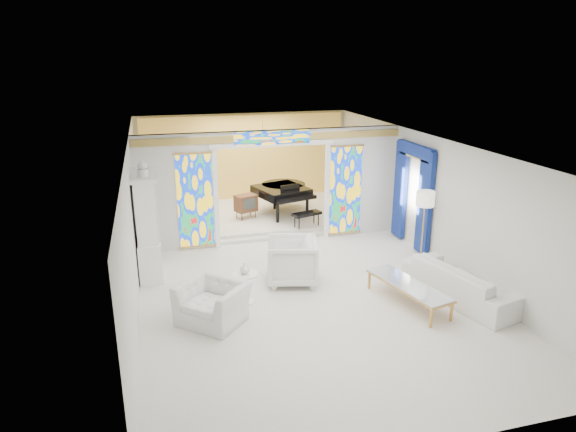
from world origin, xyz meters
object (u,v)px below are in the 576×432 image
object	(u,v)px
grand_piano	(283,191)
china_cabinet	(148,226)
coffee_table	(408,285)
sofa	(462,282)
tv_console	(246,203)
armchair_right	(292,261)
armchair_left	(213,303)

from	to	relation	value
grand_piano	china_cabinet	bearing A→B (deg)	-157.36
china_cabinet	coffee_table	world-z (taller)	china_cabinet
sofa	tv_console	xyz separation A→B (m)	(-3.37, 6.01, 0.26)
china_cabinet	armchair_right	world-z (taller)	china_cabinet
coffee_table	grand_piano	distance (m)	6.27
armchair_right	grand_piano	distance (m)	4.65
armchair_left	coffee_table	xyz separation A→B (m)	(3.89, -0.33, 0.03)
tv_console	china_cabinet	bearing A→B (deg)	-153.85
armchair_right	sofa	distance (m)	3.60
sofa	coffee_table	size ratio (longest dim) A/B	1.23
armchair_right	sofa	xyz separation A→B (m)	(3.16, -1.72, -0.12)
coffee_table	sofa	bearing A→B (deg)	-3.73
armchair_left	coffee_table	bearing A→B (deg)	37.76
coffee_table	grand_piano	size ratio (longest dim) A/B	0.74
armchair_left	armchair_right	bearing A→B (deg)	77.13
tv_console	sofa	bearing A→B (deg)	-81.69
armchair_right	grand_piano	bearing A→B (deg)	-178.23
grand_piano	tv_console	world-z (taller)	grand_piano
armchair_left	tv_console	world-z (taller)	tv_console
grand_piano	armchair_left	bearing A→B (deg)	-132.89
armchair_left	grand_piano	bearing A→B (deg)	106.21
armchair_right	tv_console	size ratio (longest dim) A/B	1.54
sofa	tv_console	size ratio (longest dim) A/B	3.60
armchair_right	sofa	bearing A→B (deg)	75.49
tv_console	coffee_table	bearing A→B (deg)	-90.68
armchair_left	sofa	world-z (taller)	armchair_left
sofa	grand_piano	distance (m)	6.64
armchair_right	grand_piano	world-z (taller)	grand_piano
armchair_left	grand_piano	xyz separation A→B (m)	(2.91, 5.85, 0.49)
coffee_table	grand_piano	xyz separation A→B (m)	(-0.99, 6.18, 0.47)
armchair_right	coffee_table	world-z (taller)	armchair_right
china_cabinet	armchair_left	world-z (taller)	china_cabinet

